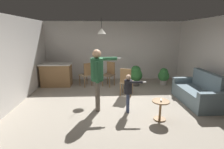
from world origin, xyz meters
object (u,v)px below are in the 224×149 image
(side_table_by_couch, at_px, (160,108))
(dining_chair_near_wall, at_px, (126,81))
(dining_chair_by_counter, at_px, (109,73))
(person_adult, at_px, (98,73))
(person_child, at_px, (129,89))
(potted_plant_by_wall, at_px, (136,75))
(potted_plant_corner, at_px, (164,76))
(dining_chair_centre_back, at_px, (87,74))
(spare_remote_on_table, at_px, (161,100))
(kitchen_counter, at_px, (57,75))
(couch_floral, at_px, (198,93))

(side_table_by_couch, relative_size, dining_chair_near_wall, 0.52)
(dining_chair_by_counter, bearing_deg, person_adult, 115.96)
(person_child, xyz_separation_m, potted_plant_by_wall, (0.66, 2.47, -0.20))
(potted_plant_corner, relative_size, potted_plant_by_wall, 0.85)
(person_child, bearing_deg, person_adult, -101.15)
(person_child, distance_m, dining_chair_centre_back, 2.83)
(dining_chair_near_wall, height_order, spare_remote_on_table, dining_chair_near_wall)
(dining_chair_centre_back, bearing_deg, spare_remote_on_table, -94.33)
(kitchen_counter, height_order, potted_plant_corner, kitchen_counter)
(kitchen_counter, bearing_deg, side_table_by_couch, -42.22)
(kitchen_counter, bearing_deg, dining_chair_near_wall, -25.16)
(person_child, relative_size, dining_chair_by_counter, 1.09)
(dining_chair_by_counter, bearing_deg, couch_floral, 179.82)
(person_child, bearing_deg, dining_chair_centre_back, -149.12)
(kitchen_counter, xyz_separation_m, dining_chair_centre_back, (1.27, -0.14, 0.07))
(potted_plant_by_wall, bearing_deg, person_adult, -123.65)
(dining_chair_by_counter, distance_m, dining_chair_near_wall, 1.35)
(person_child, bearing_deg, dining_chair_by_counter, -168.74)
(dining_chair_centre_back, distance_m, potted_plant_by_wall, 2.06)
(couch_floral, distance_m, side_table_by_couch, 1.86)
(person_child, bearing_deg, kitchen_counter, -132.98)
(potted_plant_by_wall, bearing_deg, dining_chair_near_wall, -115.47)
(kitchen_counter, bearing_deg, dining_chair_centre_back, -6.13)
(person_adult, distance_m, potted_plant_corner, 3.69)
(dining_chair_centre_back, bearing_deg, couch_floral, -67.82)
(dining_chair_by_counter, xyz_separation_m, potted_plant_by_wall, (1.11, -0.06, -0.07))
(couch_floral, distance_m, dining_chair_near_wall, 2.35)
(side_table_by_couch, xyz_separation_m, potted_plant_by_wall, (-0.09, 2.97, 0.14))
(dining_chair_near_wall, bearing_deg, potted_plant_corner, 54.99)
(person_child, xyz_separation_m, potted_plant_corner, (1.90, 2.55, -0.28))
(person_adult, distance_m, dining_chair_centre_back, 2.40)
(kitchen_counter, bearing_deg, potted_plant_corner, -0.62)
(couch_floral, height_order, potted_plant_by_wall, couch_floral)
(dining_chair_by_counter, relative_size, potted_plant_by_wall, 1.17)
(side_table_by_couch, distance_m, dining_chair_near_wall, 1.92)
(person_adult, distance_m, person_child, 0.97)
(kitchen_counter, height_order, dining_chair_centre_back, dining_chair_centre_back)
(dining_chair_near_wall, bearing_deg, couch_floral, 0.71)
(side_table_by_couch, xyz_separation_m, dining_chair_near_wall, (-0.65, 1.80, 0.22))
(dining_chair_near_wall, xyz_separation_m, dining_chair_centre_back, (-1.50, 1.16, 0.00))
(person_adult, height_order, potted_plant_corner, person_adult)
(person_child, distance_m, potted_plant_by_wall, 2.56)
(side_table_by_couch, relative_size, dining_chair_centre_back, 0.52)
(spare_remote_on_table, bearing_deg, dining_chair_centre_back, 125.87)
(spare_remote_on_table, bearing_deg, person_child, 146.05)
(potted_plant_by_wall, bearing_deg, spare_remote_on_table, -88.26)
(potted_plant_corner, bearing_deg, person_adult, -139.37)
(dining_chair_centre_back, bearing_deg, dining_chair_by_counter, -36.12)
(kitchen_counter, relative_size, dining_chair_by_counter, 1.26)
(kitchen_counter, relative_size, dining_chair_centre_back, 1.26)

